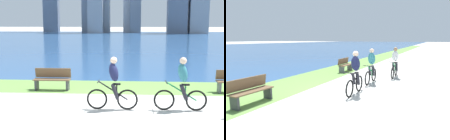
% 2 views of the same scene
% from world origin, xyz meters
% --- Properties ---
extents(ground_plane, '(300.00, 300.00, 0.00)m').
position_xyz_m(ground_plane, '(0.00, 0.00, 0.00)').
color(ground_plane, '#B2AFA8').
extents(grass_strip_bayside, '(120.00, 2.66, 0.01)m').
position_xyz_m(grass_strip_bayside, '(0.00, 2.95, 0.00)').
color(grass_strip_bayside, '#6B9947').
rests_on(grass_strip_bayside, ground).
extents(bay_water_surface, '(300.00, 71.50, 0.00)m').
position_xyz_m(bay_water_surface, '(0.00, 40.03, 0.00)').
color(bay_water_surface, '#2D568C').
rests_on(bay_water_surface, ground).
extents(cyclist_lead, '(1.65, 0.52, 1.71)m').
position_xyz_m(cyclist_lead, '(0.24, -0.43, 0.84)').
color(cyclist_lead, black).
rests_on(cyclist_lead, ground).
extents(cyclist_trailing, '(1.69, 0.52, 1.71)m').
position_xyz_m(cyclist_trailing, '(2.41, -0.39, 0.84)').
color(cyclist_trailing, black).
rests_on(cyclist_trailing, ground).
extents(bench_far_along_path, '(1.50, 0.47, 0.90)m').
position_xyz_m(bench_far_along_path, '(-2.46, 2.23, 0.45)').
color(bench_far_along_path, brown).
rests_on(bench_far_along_path, ground).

